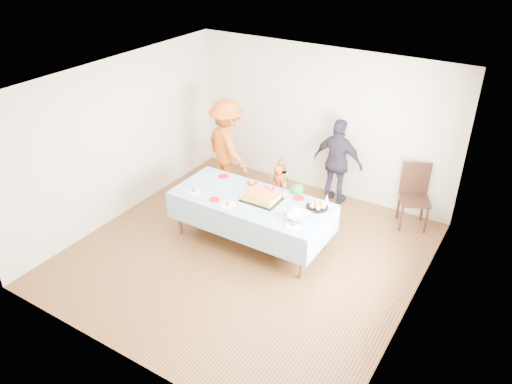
{
  "coord_description": "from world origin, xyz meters",
  "views": [
    {
      "loc": [
        3.44,
        -5.27,
        4.66
      ],
      "look_at": [
        -0.01,
        0.3,
        0.95
      ],
      "focal_mm": 35.0,
      "sensor_mm": 36.0,
      "label": 1
    }
  ],
  "objects_px": {
    "party_table": "(251,202)",
    "dining_chair": "(415,192)",
    "birthday_cake": "(262,197)",
    "adult_left": "(227,147)"
  },
  "relations": [
    {
      "from": "party_table",
      "to": "dining_chair",
      "type": "relative_size",
      "value": 2.32
    },
    {
      "from": "party_table",
      "to": "dining_chair",
      "type": "bearing_deg",
      "value": 43.08
    },
    {
      "from": "birthday_cake",
      "to": "dining_chair",
      "type": "relative_size",
      "value": 0.53
    },
    {
      "from": "birthday_cake",
      "to": "adult_left",
      "type": "distance_m",
      "value": 1.83
    },
    {
      "from": "birthday_cake",
      "to": "adult_left",
      "type": "relative_size",
      "value": 0.32
    },
    {
      "from": "party_table",
      "to": "adult_left",
      "type": "height_order",
      "value": "adult_left"
    },
    {
      "from": "party_table",
      "to": "adult_left",
      "type": "distance_m",
      "value": 1.75
    },
    {
      "from": "birthday_cake",
      "to": "dining_chair",
      "type": "distance_m",
      "value": 2.61
    },
    {
      "from": "party_table",
      "to": "dining_chair",
      "type": "distance_m",
      "value": 2.76
    },
    {
      "from": "party_table",
      "to": "adult_left",
      "type": "bearing_deg",
      "value": 136.81
    }
  ]
}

